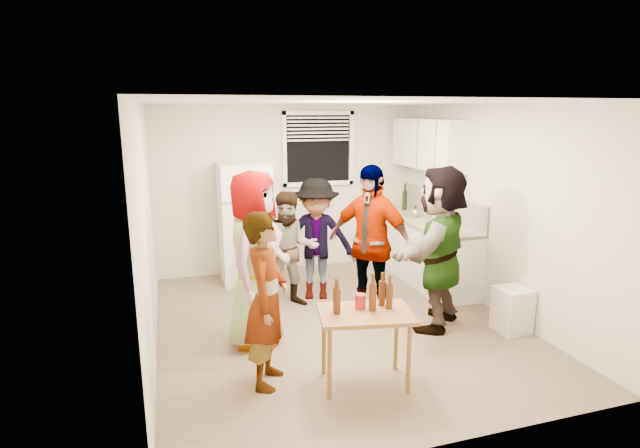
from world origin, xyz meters
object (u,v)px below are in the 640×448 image
object	(u,v)px
trash_bin	(512,310)
beer_bottle_table	(372,310)
guest_back_left	(291,306)
guest_back_right	(316,297)
serving_table	(364,383)
blue_cup	(429,230)
refrigerator	(245,223)
beer_bottle_counter	(437,228)
guest_black	(368,316)
guest_orange	(436,324)
kettle	(415,217)
guest_stripe	(269,382)
red_cup	(360,308)
guest_grey	(257,342)
wine_bottle	(404,210)

from	to	relation	value
trash_bin	beer_bottle_table	size ratio (longest dim) A/B	1.99
beer_bottle_table	trash_bin	bearing A→B (deg)	15.14
beer_bottle_table	guest_back_left	xyz separation A→B (m)	(-0.25, 1.97, -0.69)
beer_bottle_table	guest_back_right	xyz separation A→B (m)	(0.14, 2.16, -0.69)
serving_table	blue_cup	bearing A→B (deg)	47.77
refrigerator	beer_bottle_counter	world-z (taller)	refrigerator
serving_table	guest_back_right	distance (m)	2.18
guest_black	guest_orange	bearing A→B (deg)	15.69
guest_back_left	guest_back_right	bearing A→B (deg)	29.98
beer_bottle_counter	serving_table	bearing A→B (deg)	-133.65
guest_black	beer_bottle_table	bearing A→B (deg)	-61.22
guest_orange	beer_bottle_table	bearing A→B (deg)	-5.73
refrigerator	guest_back_right	size ratio (longest dim) A/B	1.07
beer_bottle_counter	guest_black	bearing A→B (deg)	-157.31
kettle	serving_table	world-z (taller)	kettle
serving_table	refrigerator	bearing A→B (deg)	100.03
refrigerator	kettle	distance (m)	2.47
beer_bottle_counter	beer_bottle_table	world-z (taller)	beer_bottle_counter
kettle	guest_back_right	size ratio (longest dim) A/B	0.14
refrigerator	guest_back_left	size ratio (longest dim) A/B	1.16
serving_table	guest_back_right	bearing A→B (deg)	84.55
beer_bottle_counter	trash_bin	xyz separation A→B (m)	(0.21, -1.34, -0.65)
guest_stripe	guest_back_left	world-z (taller)	guest_back_left
red_cup	beer_bottle_table	bearing A→B (deg)	-45.39
beer_bottle_counter	guest_grey	size ratio (longest dim) A/B	0.12
red_cup	guest_stripe	xyz separation A→B (m)	(-0.81, 0.18, -0.69)
blue_cup	guest_back_right	distance (m)	1.73
trash_bin	guest_back_right	world-z (taller)	trash_bin
wine_bottle	red_cup	size ratio (longest dim) A/B	2.37
wine_bottle	beer_bottle_table	distance (m)	3.64
kettle	guest_orange	size ratio (longest dim) A/B	0.12
kettle	red_cup	xyz separation A→B (m)	(-1.85, -2.48, -0.21)
serving_table	guest_back_left	distance (m)	1.99
trash_bin	guest_back_right	bearing A→B (deg)	137.58
trash_bin	guest_grey	size ratio (longest dim) A/B	0.27
serving_table	red_cup	size ratio (longest dim) A/B	6.31
serving_table	guest_orange	bearing A→B (deg)	35.96
guest_black	blue_cup	bearing A→B (deg)	72.64
kettle	wine_bottle	size ratio (longest dim) A/B	0.70
beer_bottle_table	guest_stripe	size ratio (longest dim) A/B	0.16
guest_stripe	guest_orange	xyz separation A→B (m)	(2.10, 0.65, 0.00)
beer_bottle_table	guest_grey	bearing A→B (deg)	127.99
blue_cup	trash_bin	xyz separation A→B (m)	(0.36, -1.26, -0.65)
blue_cup	guest_stripe	size ratio (longest dim) A/B	0.07
kettle	guest_back_left	world-z (taller)	kettle
kettle	beer_bottle_counter	bearing A→B (deg)	-100.11
guest_back_left	guest_stripe	bearing A→B (deg)	-106.78
guest_black	guest_grey	bearing A→B (deg)	-118.45
guest_grey	guest_black	size ratio (longest dim) A/B	1.01
refrigerator	beer_bottle_table	distance (m)	3.20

